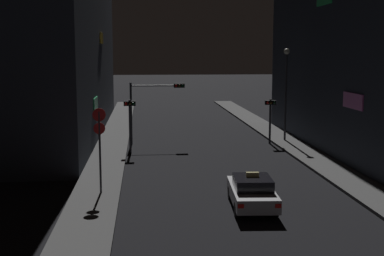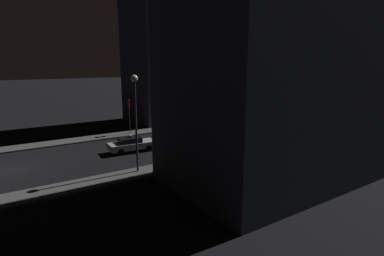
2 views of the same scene
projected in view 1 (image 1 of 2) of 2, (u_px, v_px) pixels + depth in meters
sidewalk_left at (114, 139)px, 41.28m from camera, size 2.30×61.76×0.16m
sidewalk_right at (279, 137)px, 42.48m from camera, size 2.30×61.76×0.16m
building_facade_left at (46, 30)px, 44.00m from camera, size 9.14×35.08×17.34m
taxi at (252, 192)px, 23.31m from camera, size 2.08×4.55×1.62m
traffic_light_overhead at (153, 99)px, 39.38m from camera, size 4.08×0.42×4.60m
traffic_light_left_kerb at (130, 115)px, 35.82m from camera, size 0.80×0.42×3.64m
traffic_light_right_kerb at (270, 112)px, 39.55m from camera, size 0.80×0.42×3.34m
sign_pole_left at (100, 142)px, 25.02m from camera, size 0.62×0.10×4.05m
street_lamp_far_block at (286, 82)px, 40.01m from camera, size 0.45×0.45×6.93m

